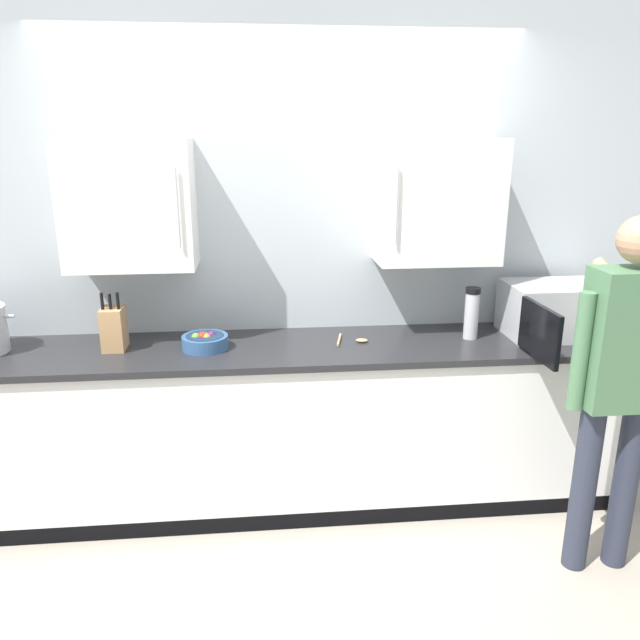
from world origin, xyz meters
name	(u,v)px	position (x,y,z in m)	size (l,w,h in m)	color
ground_plane	(301,579)	(0.00, 0.00, 0.00)	(9.17, 9.17, 0.00)	#9E9384
back_wall_tiled	(286,230)	(0.00, 0.99, 1.47)	(4.23, 0.44, 2.88)	#B2BCC1
counter_unit	(292,425)	(0.00, 0.67, 0.46)	(3.75, 0.62, 0.91)	white
microwave_oven	(551,310)	(1.42, 0.70, 1.06)	(0.54, 0.75, 0.29)	#B7BABF
fruit_bowl	(205,341)	(-0.44, 0.67, 0.96)	(0.24, 0.24, 0.09)	#335684
knife_block	(114,328)	(-0.90, 0.71, 1.03)	(0.11, 0.15, 0.31)	tan
wooden_spoon	(352,340)	(0.33, 0.70, 0.92)	(0.18, 0.18, 0.02)	tan
thermos_flask	(472,313)	(0.98, 0.70, 1.06)	(0.08, 0.08, 0.28)	#B7BABF
person_figure	(620,370)	(1.40, -0.01, 0.99)	(0.44, 0.54, 1.66)	#282D3D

